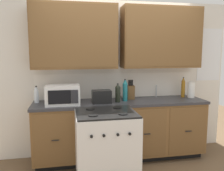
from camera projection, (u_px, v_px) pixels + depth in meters
The scene contains 13 objects.
ground_plane at pixel (125, 167), 3.47m from camera, with size 8.00×8.00×0.00m, color brown.
wall_unit at pixel (118, 53), 3.72m from camera, with size 3.82×0.40×2.49m.
counter_run at pixel (121, 129), 3.69m from camera, with size 2.65×0.64×0.93m.
stove_range at pixel (106, 147), 3.02m from camera, with size 0.76×0.68×0.95m.
microwave at pixel (63, 95), 3.38m from camera, with size 0.48×0.37×0.28m.
toaster at pixel (102, 97), 3.48m from camera, with size 0.28×0.18×0.19m.
knife_block at pixel (130, 92), 3.78m from camera, with size 0.11×0.14×0.31m.
sink_faucet at pixel (156, 91), 3.94m from camera, with size 0.02×0.02×0.20m, color #B2B5BA.
paper_towel_roll at pixel (191, 90), 3.89m from camera, with size 0.12×0.12×0.26m, color white.
bottle_dark at pixel (118, 93), 3.53m from camera, with size 0.08×0.08×0.28m.
bottle_teal at pixel (125, 90), 3.61m from camera, with size 0.08×0.08×0.34m.
bottle_amber at pixel (183, 87), 3.93m from camera, with size 0.06×0.06×0.33m.
bottle_clear at pixel (36, 95), 3.49m from camera, with size 0.07×0.07×0.25m.
Camera 1 is at (-0.81, -3.17, 1.68)m, focal length 37.71 mm.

